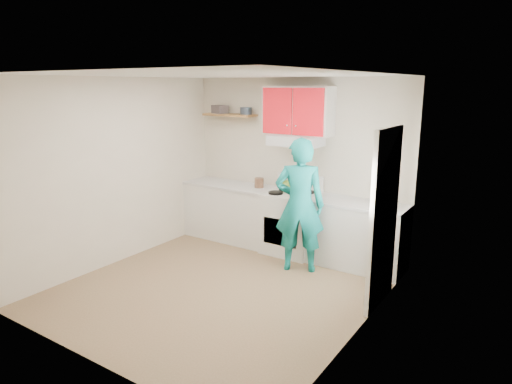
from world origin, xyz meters
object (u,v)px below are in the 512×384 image
Objects in this scene: tin at (246,111)px; crock at (259,183)px; kettle at (288,186)px; stove at (291,223)px; person at (300,205)px.

tin reaches higher than crock.
kettle is at bearing -8.06° from tin.
kettle is (-0.09, 0.05, 0.55)m from stove.
person reaches higher than kettle.
tin is at bearing -51.13° from person.
crock reaches higher than stove.
person reaches higher than crock.
tin reaches higher than person.
stove is 1.89m from tin.
tin is (-0.93, 0.17, 1.63)m from stove.
crock is (0.31, -0.10, -1.11)m from tin.
tin is 1.37m from kettle.
crock is at bearing 173.40° from stove.
person is at bearing -27.10° from tin.
person is (1.35, -0.69, -1.18)m from tin.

